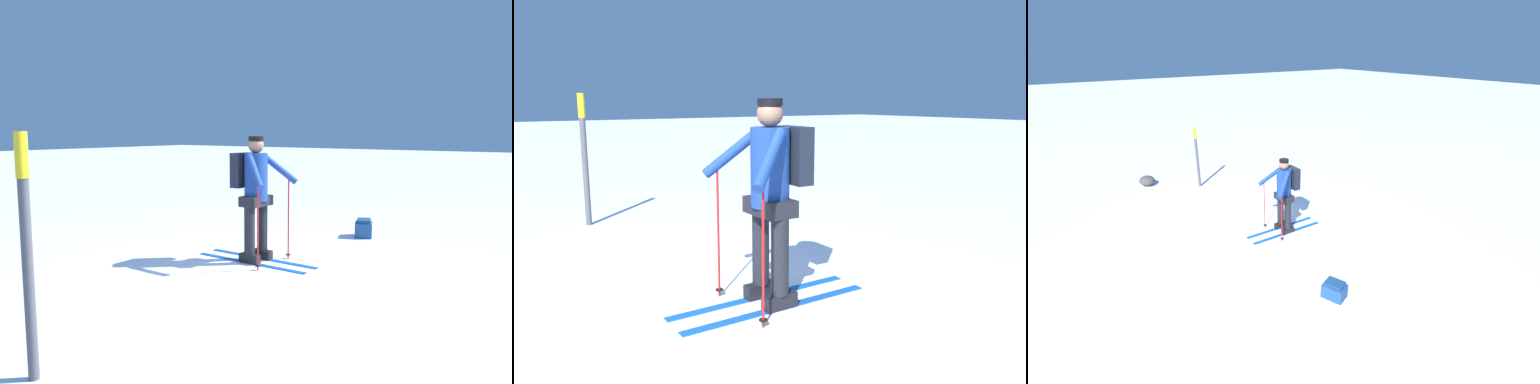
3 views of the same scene
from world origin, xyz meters
The scene contains 5 objects.
ground_plane centered at (0.00, 0.00, 0.00)m, with size 80.00×80.00×0.00m, color white.
skier centered at (0.37, 0.53, 1.01)m, with size 0.96×1.79×1.74m.
dropped_backpack centered at (2.75, -0.07, 0.15)m, with size 0.46×0.40×0.31m.
trail_marker centered at (-3.32, -0.10, 1.05)m, with size 0.09×0.09×1.82m.
rock_boulder centered at (-4.32, -1.41, 0.15)m, with size 0.53×0.45×0.29m, color #474442.
Camera 3 is at (6.16, -3.43, 4.03)m, focal length 24.00 mm.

